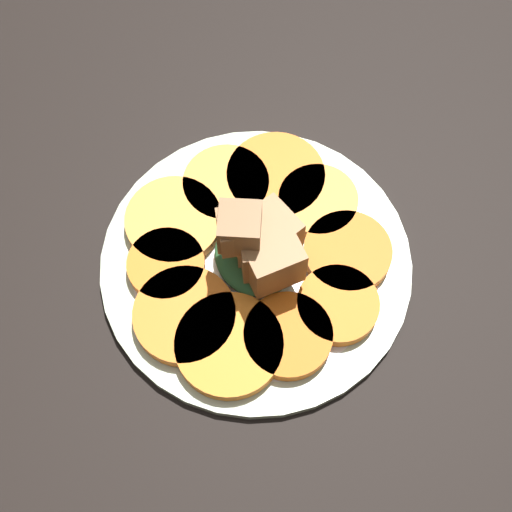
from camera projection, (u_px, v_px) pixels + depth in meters
table_slab at (256, 270)px, 68.15cm from camera, size 120.00×120.00×2.00cm
plate at (256, 263)px, 66.77cm from camera, size 29.07×29.07×1.05cm
carrot_slice_0 at (288, 336)px, 62.46cm from camera, size 7.86×7.86×1.36cm
carrot_slice_1 at (338, 305)px, 63.67cm from camera, size 7.40×7.40×1.36cm
carrot_slice_2 at (347, 253)px, 65.84cm from camera, size 8.18×8.18×1.36cm
carrot_slice_3 at (318, 201)px, 68.10cm from camera, size 7.63×7.63×1.36cm
carrot_slice_4 at (276, 177)px, 69.25cm from camera, size 9.56×9.56×1.36cm
carrot_slice_5 at (228, 184)px, 68.92cm from camera, size 8.35×8.35×1.36cm
carrot_slice_6 at (174, 221)px, 67.22cm from camera, size 9.13×9.13×1.36cm
carrot_slice_7 at (166, 265)px, 65.30cm from camera, size 7.15×7.15×1.36cm
carrot_slice_8 at (185, 315)px, 63.25cm from camera, size 9.18×9.18×1.36cm
carrot_slice_9 at (229, 345)px, 62.10cm from camera, size 9.54×9.54×1.36cm
center_pile at (260, 246)px, 62.36cm from camera, size 8.78×7.80×9.51cm
fork at (185, 276)px, 65.36cm from camera, size 17.39×5.17×0.40cm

